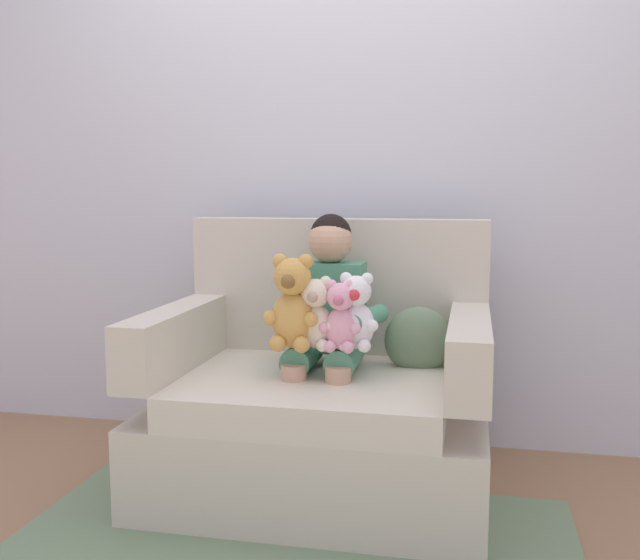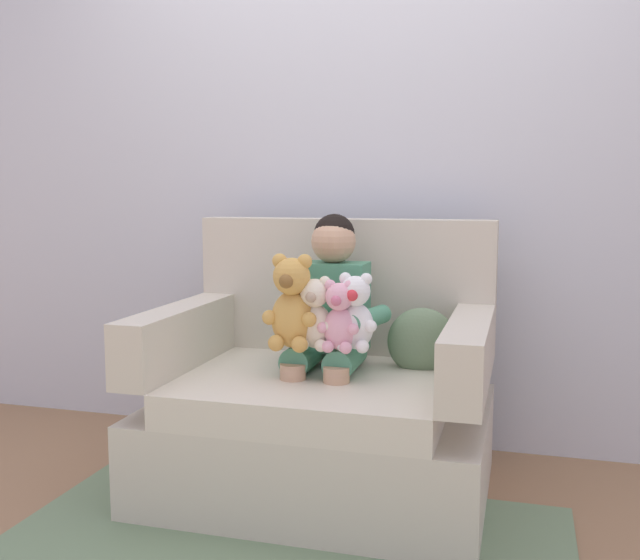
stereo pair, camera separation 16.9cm
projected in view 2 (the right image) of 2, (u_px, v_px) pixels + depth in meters
ground_plane at (320, 491)px, 2.72m from camera, size 8.00×8.00×0.00m
back_wall at (361, 152)px, 3.20m from camera, size 6.00×0.10×2.60m
armchair at (323, 405)px, 2.72m from camera, size 1.22×0.91×1.01m
seated_child at (329, 313)px, 2.70m from camera, size 0.45×0.39×0.82m
plush_honey at (292, 305)px, 2.54m from camera, size 0.20×0.16×0.34m
plush_pink at (339, 318)px, 2.51m from camera, size 0.15×0.12×0.25m
plush_cream at (315, 315)px, 2.54m from camera, size 0.16×0.13×0.26m
plush_white at (355, 314)px, 2.52m from camera, size 0.16×0.13×0.27m
throw_pillow at (422, 342)px, 2.72m from camera, size 0.27×0.15×0.26m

